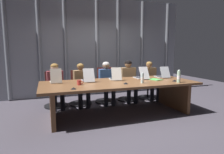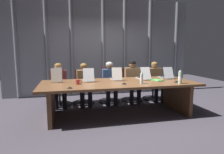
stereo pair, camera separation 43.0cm
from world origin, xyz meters
The scene contains 25 objects.
ground_plane centered at (0.00, 0.00, 0.00)m, with size 12.13×12.13×0.00m, color #47424C.
conference_table centered at (0.00, 0.00, 0.58)m, with size 3.41×1.36×0.74m.
curtain_backdrop centered at (0.00, 2.16, 1.55)m, with size 6.06×0.17×3.11m.
laptop_left_end centered at (-1.35, 0.36, 0.80)m, with size 0.25×0.40×0.32m.
laptop_left_mid centered at (-0.65, 0.31, 0.80)m, with size 0.26×0.48×0.30m.
laptop_center centered at (0.02, 0.33, 0.80)m, with size 0.29×0.47×0.31m.
laptop_right_mid centered at (0.70, 0.31, 0.80)m, with size 0.24×0.51×0.30m.
laptop_right_end centered at (1.32, 0.32, 0.79)m, with size 0.27×0.47×0.29m.
office_chair_left_end centered at (-1.33, 1.11, 0.33)m, with size 0.60×0.60×0.89m.
office_chair_left_mid centered at (-0.70, 1.12, 0.33)m, with size 0.60×0.60×0.90m.
office_chair_center centered at (0.02, 1.12, 0.35)m, with size 0.60×0.61×0.96m.
office_chair_right_mid centered at (0.68, 1.12, 0.34)m, with size 0.60×0.60×0.92m.
office_chair_right_end centered at (1.34, 1.12, 0.34)m, with size 0.60×0.60×0.92m.
person_left_end centered at (-1.33, 0.96, 0.63)m, with size 0.43×0.57×1.12m.
person_left_mid centered at (-0.68, 0.95, 0.61)m, with size 0.39×0.56×1.10m.
person_center centered at (0.01, 0.96, 0.64)m, with size 0.41×0.56×1.13m.
person_right_mid centered at (0.67, 0.97, 0.66)m, with size 0.45×0.57×1.16m.
person_right_end centered at (1.36, 0.96, 0.62)m, with size 0.39×0.55×1.11m.
water_bottle_primary centered at (0.41, -0.31, 0.85)m, with size 0.06×0.06×0.24m.
water_bottle_secondary centered at (1.20, -0.50, 0.87)m, with size 0.08×0.08×0.28m.
coffee_mug_near centered at (-0.91, -0.10, 0.79)m, with size 0.13×0.08×0.10m.
conference_mic_left_side centered at (0.03, -0.29, 0.75)m, with size 0.11×0.11×0.04m, color black.
conference_mic_middle centered at (-1.08, -0.49, 0.75)m, with size 0.11×0.11×0.04m, color black.
conference_mic_right_side centered at (1.23, -0.33, 0.75)m, with size 0.11×0.11×0.04m, color black.
spiral_notepad centered at (0.93, 0.00, 0.75)m, with size 0.30×0.36×0.03m.
Camera 2 is at (-1.13, -4.07, 1.43)m, focal length 30.78 mm.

